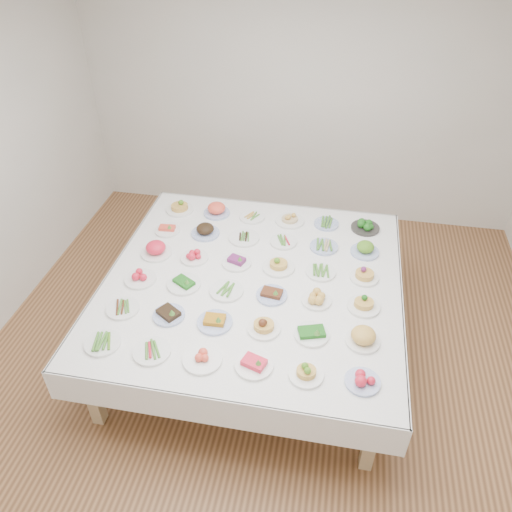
% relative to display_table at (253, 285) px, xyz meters
% --- Properties ---
extents(room_envelope, '(5.02, 5.02, 2.81)m').
position_rel_display_table_xyz_m(room_envelope, '(0.14, -0.18, 1.14)').
color(room_envelope, '#98683F').
rests_on(room_envelope, ground).
extents(display_table, '(2.43, 2.43, 0.75)m').
position_rel_display_table_xyz_m(display_table, '(0.00, 0.00, 0.00)').
color(display_table, white).
rests_on(display_table, ground).
extents(dish_0, '(0.25, 0.25, 0.06)m').
position_rel_display_table_xyz_m(dish_0, '(-0.91, -0.90, 0.09)').
color(dish_0, white).
rests_on(dish_0, display_table).
extents(dish_1, '(0.28, 0.26, 0.06)m').
position_rel_display_table_xyz_m(dish_1, '(-0.54, -0.91, 0.09)').
color(dish_1, white).
rests_on(dish_1, display_table).
extents(dish_2, '(0.27, 0.27, 0.11)m').
position_rel_display_table_xyz_m(dish_2, '(-0.18, -0.91, 0.11)').
color(dish_2, white).
rests_on(dish_2, display_table).
extents(dish_3, '(0.26, 0.26, 0.11)m').
position_rel_display_table_xyz_m(dish_3, '(0.18, -0.90, 0.11)').
color(dish_3, white).
rests_on(dish_3, display_table).
extents(dish_4, '(0.23, 0.23, 0.13)m').
position_rel_display_table_xyz_m(dish_4, '(0.54, -0.91, 0.12)').
color(dish_4, white).
rests_on(dish_4, display_table).
extents(dish_5, '(0.23, 0.23, 0.11)m').
position_rel_display_table_xyz_m(dish_5, '(0.91, -0.90, 0.11)').
color(dish_5, '#4C66B2').
rests_on(dish_5, display_table).
extents(dish_6, '(0.25, 0.25, 0.05)m').
position_rel_display_table_xyz_m(dish_6, '(-0.91, -0.54, 0.08)').
color(dish_6, white).
rests_on(dish_6, display_table).
extents(dish_7, '(0.24, 0.24, 0.11)m').
position_rel_display_table_xyz_m(dish_7, '(-0.54, -0.54, 0.11)').
color(dish_7, '#4C66B2').
rests_on(dish_7, display_table).
extents(dish_8, '(0.26, 0.26, 0.11)m').
position_rel_display_table_xyz_m(dish_8, '(-0.18, -0.55, 0.11)').
color(dish_8, '#4C66B2').
rests_on(dish_8, display_table).
extents(dish_9, '(0.24, 0.24, 0.14)m').
position_rel_display_table_xyz_m(dish_9, '(0.19, -0.55, 0.13)').
color(dish_9, white).
rests_on(dish_9, display_table).
extents(dish_10, '(0.25, 0.25, 0.12)m').
position_rel_display_table_xyz_m(dish_10, '(0.54, -0.54, 0.11)').
color(dish_10, white).
rests_on(dish_10, display_table).
extents(dish_11, '(0.24, 0.24, 0.14)m').
position_rel_display_table_xyz_m(dish_11, '(0.90, -0.54, 0.13)').
color(dish_11, white).
rests_on(dish_11, display_table).
extents(dish_12, '(0.26, 0.26, 0.12)m').
position_rel_display_table_xyz_m(dish_12, '(-0.90, -0.18, 0.12)').
color(dish_12, white).
rests_on(dish_12, display_table).
extents(dish_13, '(0.27, 0.27, 0.11)m').
position_rel_display_table_xyz_m(dish_13, '(-0.53, -0.18, 0.11)').
color(dish_13, white).
rests_on(dish_13, display_table).
extents(dish_14, '(0.27, 0.27, 0.06)m').
position_rel_display_table_xyz_m(dish_14, '(-0.18, -0.19, 0.09)').
color(dish_14, white).
rests_on(dish_14, display_table).
extents(dish_15, '(0.24, 0.24, 0.10)m').
position_rel_display_table_xyz_m(dish_15, '(0.19, -0.18, 0.10)').
color(dish_15, '#4C66B2').
rests_on(dish_15, display_table).
extents(dish_16, '(0.23, 0.23, 0.10)m').
position_rel_display_table_xyz_m(dish_16, '(0.54, -0.17, 0.11)').
color(dish_16, white).
rests_on(dish_16, display_table).
extents(dish_17, '(0.25, 0.25, 0.14)m').
position_rel_display_table_xyz_m(dish_17, '(0.90, -0.17, 0.13)').
color(dish_17, white).
rests_on(dish_17, display_table).
extents(dish_18, '(0.27, 0.27, 0.15)m').
position_rel_display_table_xyz_m(dish_18, '(-0.90, 0.18, 0.13)').
color(dish_18, white).
rests_on(dish_18, display_table).
extents(dish_19, '(0.24, 0.24, 0.10)m').
position_rel_display_table_xyz_m(dish_19, '(-0.55, 0.18, 0.10)').
color(dish_19, white).
rests_on(dish_19, display_table).
extents(dish_20, '(0.25, 0.25, 0.10)m').
position_rel_display_table_xyz_m(dish_20, '(-0.17, 0.18, 0.10)').
color(dish_20, white).
rests_on(dish_20, display_table).
extents(dish_21, '(0.27, 0.27, 0.16)m').
position_rel_display_table_xyz_m(dish_21, '(0.19, 0.18, 0.13)').
color(dish_21, white).
rests_on(dish_21, display_table).
extents(dish_22, '(0.25, 0.25, 0.06)m').
position_rel_display_table_xyz_m(dish_22, '(0.54, 0.18, 0.09)').
color(dish_22, white).
rests_on(dish_22, display_table).
extents(dish_23, '(0.23, 0.23, 0.13)m').
position_rel_display_table_xyz_m(dish_23, '(0.90, 0.18, 0.12)').
color(dish_23, white).
rests_on(dish_23, display_table).
extents(dish_24, '(0.23, 0.23, 0.09)m').
position_rel_display_table_xyz_m(dish_24, '(-0.91, 0.53, 0.10)').
color(dish_24, white).
rests_on(dish_24, display_table).
extents(dish_25, '(0.26, 0.26, 0.16)m').
position_rel_display_table_xyz_m(dish_25, '(-0.55, 0.55, 0.14)').
color(dish_25, '#4C66B2').
rests_on(dish_25, display_table).
extents(dish_26, '(0.27, 0.27, 0.05)m').
position_rel_display_table_xyz_m(dish_26, '(-0.18, 0.54, 0.08)').
color(dish_26, white).
rests_on(dish_26, display_table).
extents(dish_27, '(0.24, 0.24, 0.05)m').
position_rel_display_table_xyz_m(dish_27, '(0.18, 0.55, 0.08)').
color(dish_27, white).
rests_on(dish_27, display_table).
extents(dish_28, '(0.25, 0.25, 0.06)m').
position_rel_display_table_xyz_m(dish_28, '(0.54, 0.54, 0.09)').
color(dish_28, '#4C66B2').
rests_on(dish_28, display_table).
extents(dish_29, '(0.25, 0.25, 0.13)m').
position_rel_display_table_xyz_m(dish_29, '(0.90, 0.54, 0.12)').
color(dish_29, '#4C66B2').
rests_on(dish_29, display_table).
extents(dish_30, '(0.29, 0.28, 0.16)m').
position_rel_display_table_xyz_m(dish_30, '(-0.91, 0.90, 0.14)').
color(dish_30, white).
rests_on(dish_30, display_table).
extents(dish_31, '(0.27, 0.27, 0.15)m').
position_rel_display_table_xyz_m(dish_31, '(-0.53, 0.91, 0.13)').
color(dish_31, '#4C66B2').
rests_on(dish_31, display_table).
extents(dish_32, '(0.24, 0.24, 0.05)m').
position_rel_display_table_xyz_m(dish_32, '(-0.18, 0.90, 0.08)').
color(dish_32, white).
rests_on(dish_32, display_table).
extents(dish_33, '(0.27, 0.27, 0.14)m').
position_rel_display_table_xyz_m(dish_33, '(0.19, 0.90, 0.13)').
color(dish_33, white).
rests_on(dish_33, display_table).
extents(dish_34, '(0.23, 0.23, 0.06)m').
position_rel_display_table_xyz_m(dish_34, '(0.54, 0.91, 0.09)').
color(dish_34, '#4C66B2').
rests_on(dish_34, display_table).
extents(dish_35, '(0.26, 0.26, 0.11)m').
position_rel_display_table_xyz_m(dish_35, '(0.90, 0.91, 0.11)').
color(dish_35, '#2D2B28').
rests_on(dish_35, display_table).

